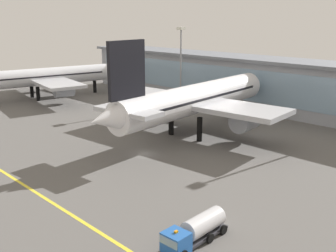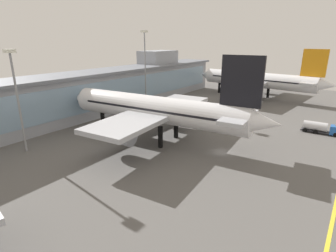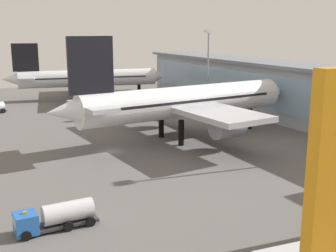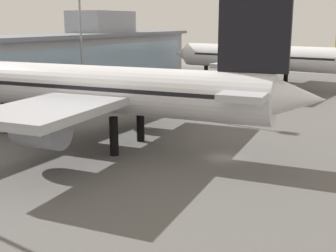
{
  "view_description": "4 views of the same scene",
  "coord_description": "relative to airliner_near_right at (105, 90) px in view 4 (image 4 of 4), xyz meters",
  "views": [
    {
      "loc": [
        52.89,
        -45.96,
        24.35
      ],
      "look_at": [
        -1.93,
        8.14,
        3.39
      ],
      "focal_mm": 43.28,
      "sensor_mm": 36.0,
      "label": 1
    },
    {
      "loc": [
        -50.34,
        -21.65,
        23.28
      ],
      "look_at": [
        -6.54,
        9.69,
        5.88
      ],
      "focal_mm": 28.66,
      "sensor_mm": 36.0,
      "label": 2
    },
    {
      "loc": [
        70.78,
        -23.75,
        21.59
      ],
      "look_at": [
        7.88,
        7.48,
        5.58
      ],
      "focal_mm": 45.31,
      "sensor_mm": 36.0,
      "label": 3
    },
    {
      "loc": [
        -49.31,
        -19.13,
        16.45
      ],
      "look_at": [
        -6.43,
        4.35,
        4.9
      ],
      "focal_mm": 47.62,
      "sensor_mm": 36.0,
      "label": 4
    }
  ],
  "objects": [
    {
      "name": "airliner_far_right",
      "position": [
        63.25,
        -3.64,
        -0.15
      ],
      "size": [
        41.28,
        56.32,
        20.16
      ],
      "rotation": [
        0.0,
        0.0,
        1.48
      ],
      "color": "black",
      "rests_on": "ground"
    },
    {
      "name": "airliner_near_right",
      "position": [
        0.0,
        0.0,
        0.0
      ],
      "size": [
        40.1,
        55.44,
        20.55
      ],
      "rotation": [
        0.0,
        0.0,
        1.67
      ],
      "color": "black",
      "rests_on": "ground"
    },
    {
      "name": "apron_light_mast_west",
      "position": [
        24.01,
        23.55,
        9.36
      ],
      "size": [
        1.8,
        1.8,
        26.22
      ],
      "color": "gray",
      "rests_on": "ground"
    },
    {
      "name": "ground_plane",
      "position": [
        2.12,
        -16.2,
        -7.53
      ],
      "size": [
        198.32,
        198.32,
        0.0
      ],
      "primitive_type": "plane",
      "color": "#5B5956"
    }
  ]
}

